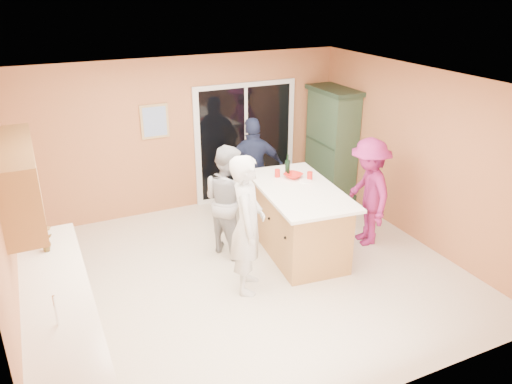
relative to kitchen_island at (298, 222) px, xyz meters
name	(u,v)px	position (x,y,z in m)	size (l,w,h in m)	color
floor	(249,274)	(-0.90, -0.27, -0.47)	(5.50, 5.50, 0.00)	beige
ceiling	(248,83)	(-0.90, -0.27, 2.13)	(5.50, 5.00, 0.10)	silver
wall_back	(188,135)	(-0.90, 2.23, 0.83)	(5.50, 0.10, 2.60)	tan
wall_front	(369,287)	(-0.90, -2.77, 0.83)	(5.50, 0.10, 2.60)	tan
wall_left	(11,228)	(-3.65, -0.27, 0.83)	(0.10, 5.00, 2.60)	tan
wall_right	(418,156)	(1.85, -0.27, 0.83)	(0.10, 5.00, 2.60)	tan
left_cabinet_run	(63,344)	(-3.35, -1.32, -0.01)	(0.65, 3.05, 1.24)	#AB7A42
upper_cabinets	(19,181)	(-3.48, -0.47, 1.40)	(0.35, 1.60, 0.75)	#AB7A42
sliding_door	(246,142)	(0.15, 2.19, 0.58)	(1.90, 0.07, 2.10)	silver
framed_picture	(155,121)	(-1.45, 2.21, 1.13)	(0.46, 0.04, 0.56)	tan
kitchen_island	(298,222)	(0.00, 0.00, 0.00)	(1.24, 2.02, 1.01)	#AB7A42
green_hutch	(331,145)	(1.59, 1.62, 0.49)	(0.57, 1.08, 1.99)	#1E3021
woman_white	(247,225)	(-1.05, -0.56, 0.44)	(0.66, 0.44, 1.82)	silver
woman_grey	(228,200)	(-0.90, 0.45, 0.34)	(0.79, 0.62, 1.63)	#ABAAAD
woman_navy	(254,170)	(-0.11, 1.30, 0.39)	(1.01, 0.42, 1.73)	#1C1E3E
woman_magenta	(368,192)	(1.08, -0.18, 0.35)	(1.06, 0.61, 1.64)	#9C2262
serving_bowl	(293,176)	(0.12, 0.39, 0.57)	(0.26, 0.26, 0.06)	red
tulip_vase	(44,238)	(-3.35, -0.26, 0.63)	(0.18, 0.12, 0.33)	#A21D10
tumbler_near	(277,173)	(-0.08, 0.52, 0.59)	(0.08, 0.08, 0.12)	red
tumbler_far	(310,176)	(0.30, 0.22, 0.60)	(0.08, 0.08, 0.12)	red
wine_bottle	(287,167)	(0.09, 0.52, 0.66)	(0.07, 0.07, 0.32)	black
white_plate	(305,181)	(0.21, 0.19, 0.54)	(0.19, 0.19, 0.01)	white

